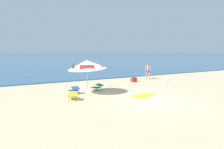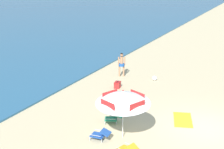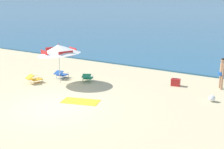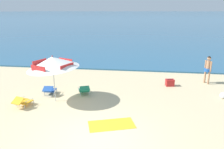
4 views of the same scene
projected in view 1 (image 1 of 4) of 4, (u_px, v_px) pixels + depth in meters
The scene contains 10 objects.
ground_plane at pixel (152, 101), 11.43m from camera, with size 800.00×800.00×0.00m, color #CCB78C.
ocean_water at pixel (4, 53), 366.15m from camera, with size 800.00×800.00×0.10m, color #285B7F.
beach_umbrella_striped_main at pixel (87, 65), 12.68m from camera, with size 3.15×3.13×2.35m.
lounge_chair_under_umbrella at pixel (97, 87), 14.38m from camera, with size 0.83×1.00×0.50m.
lounge_chair_beside_umbrella at pixel (73, 95), 11.54m from camera, with size 0.76×1.00×0.52m.
lounge_chair_facing_sea at pixel (74, 90), 13.26m from camera, with size 0.63×0.92×0.51m.
person_standing_near_shore at pixel (148, 70), 20.13m from camera, with size 0.42×0.45×1.71m.
cooler_box at pixel (134, 80), 18.42m from camera, with size 0.54×0.43×0.43m.
beach_ball at pixel (166, 81), 18.23m from camera, with size 0.33×0.33×0.33m, color white.
beach_towel at pixel (144, 95), 12.72m from camera, with size 0.90×1.80×0.01m, color gold.
Camera 1 is at (-7.46, -8.64, 2.78)m, focal length 32.05 mm.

